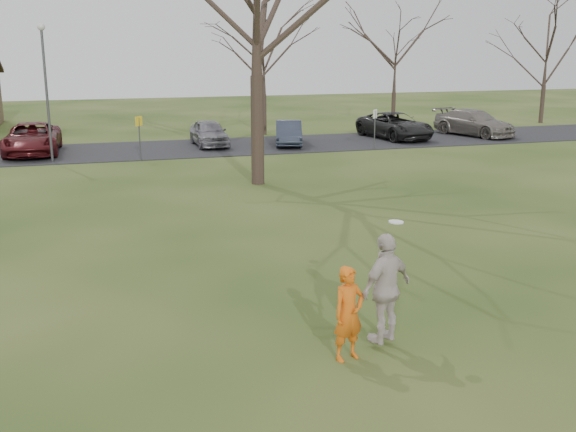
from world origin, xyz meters
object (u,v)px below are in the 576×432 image
object	(u,v)px
car_4	(209,133)
car_5	(289,133)
catching_play	(386,288)
player_defender	(349,314)
car_2	(32,138)
lamp_post	(45,76)
car_6	(395,126)
car_7	(474,123)

from	to	relation	value
car_4	car_5	size ratio (longest dim) A/B	1.04
catching_play	player_defender	bearing A→B (deg)	-161.13
player_defender	car_5	size ratio (longest dim) A/B	0.44
car_2	car_4	distance (m)	8.92
lamp_post	car_2	bearing A→B (deg)	110.07
car_6	catching_play	distance (m)	28.27
player_defender	car_6	world-z (taller)	player_defender
player_defender	lamp_post	size ratio (longest dim) A/B	0.27
car_7	car_5	bearing A→B (deg)	163.51
car_5	car_7	bearing A→B (deg)	18.15
car_4	car_6	distance (m)	10.82
car_5	car_7	world-z (taller)	car_7
car_2	catching_play	xyz separation A→B (m)	(7.61, -25.43, 0.34)
car_4	car_5	distance (m)	4.28
car_4	car_6	xyz separation A→B (m)	(10.82, -0.12, 0.05)
player_defender	car_2	xyz separation A→B (m)	(-6.78, 25.71, -0.05)
player_defender	car_6	bearing A→B (deg)	46.70
car_2	car_7	bearing A→B (deg)	1.75
catching_play	lamp_post	distance (m)	23.80
lamp_post	car_5	bearing A→B (deg)	9.72
car_5	lamp_post	distance (m)	12.70
car_7	lamp_post	xyz separation A→B (m)	(-23.81, -2.69, 3.17)
car_4	lamp_post	size ratio (longest dim) A/B	0.65
car_5	car_6	distance (m)	6.68
player_defender	car_7	bearing A→B (deg)	38.23
car_5	car_7	xyz separation A→B (m)	(11.72, 0.62, 0.11)
car_4	car_5	bearing A→B (deg)	-13.83
car_5	car_6	world-z (taller)	car_6
catching_play	car_5	bearing A→B (deg)	77.51
car_4	lamp_post	xyz separation A→B (m)	(-7.91, -2.98, 3.24)
car_2	car_7	distance (m)	24.81
player_defender	catching_play	xyz separation A→B (m)	(0.83, 0.28, 0.29)
car_5	car_4	bearing A→B (deg)	-177.14
player_defender	car_2	distance (m)	26.59
player_defender	car_6	distance (m)	28.89
car_2	car_4	size ratio (longest dim) A/B	1.35
player_defender	lamp_post	distance (m)	23.89
car_6	lamp_post	distance (m)	19.21
car_2	car_7	xyz separation A→B (m)	(24.81, -0.05, -0.01)
car_4	catching_play	distance (m)	25.70
car_4	lamp_post	bearing A→B (deg)	-160.93
player_defender	car_2	bearing A→B (deg)	88.10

